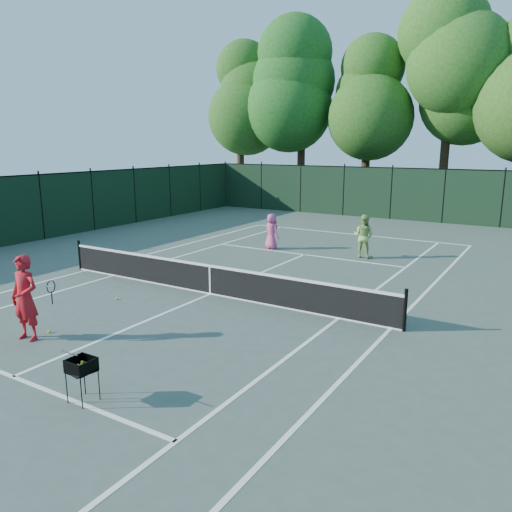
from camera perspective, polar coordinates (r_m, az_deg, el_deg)
The scene contains 21 objects.
ground at distance 15.10m, azimuth -5.24°, elevation -4.35°, with size 90.00×90.00×0.00m, color #435147.
sideline_doubles_left at distance 18.80m, azimuth -18.78°, elevation -1.56°, with size 0.10×23.77×0.01m, color white.
sideline_doubles_right at distance 12.75m, azimuth 15.15°, elevation -8.00°, with size 0.10×23.77×0.01m, color white.
sideline_singles_left at distance 17.78m, azimuth -15.94°, elevation -2.15°, with size 0.10×23.77×0.01m, color white.
sideline_singles_right at distance 13.16m, azimuth 9.40°, elevation -7.06°, with size 0.10×23.77×0.01m, color white.
baseline_far at distance 25.36m, azimuth 11.02°, elevation 2.46°, with size 10.97×0.10×0.01m, color white.
service_line_near at distance 11.01m, azimuth -26.03°, elevation -12.29°, with size 8.23×0.10×0.01m, color white.
service_line_far at distance 20.41m, azimuth 5.55°, elevation 0.17°, with size 8.23×0.10×0.01m, color white.
center_service_line at distance 15.10m, azimuth -5.24°, elevation -4.34°, with size 0.10×12.80×0.01m, color white.
tennis_net at distance 14.96m, azimuth -5.27°, elevation -2.61°, with size 11.69×0.09×1.06m.
fence_far at distance 30.92m, azimuth 15.19°, elevation 6.87°, with size 24.00×0.05×3.00m, color black.
tree_0 at distance 39.69m, azimuth -1.83°, elevation 18.13°, with size 6.40×6.40×13.14m.
tree_1 at distance 37.69m, azimuth 5.35°, elevation 19.18°, with size 6.80×6.80×13.98m.
tree_2 at distance 35.47m, azimuth 12.78°, elevation 17.78°, with size 6.00×6.00×12.40m.
tree_3 at distance 34.79m, azimuth 21.46°, elevation 19.47°, with size 7.00×7.00×14.45m.
coach at distance 12.52m, azimuth -24.88°, elevation -4.37°, with size 0.94×0.75×1.99m.
player_pink at distance 21.32m, azimuth 1.78°, elevation 2.83°, with size 0.86×0.71×1.51m.
player_green at distance 20.13m, azimuth 12.19°, elevation 2.25°, with size 0.88×0.71×1.72m.
ball_hopper at distance 9.32m, azimuth -19.34°, elevation -11.75°, with size 0.48×0.48×0.80m.
loose_ball_near_cart at distance 13.02m, azimuth -22.56°, elevation -7.97°, with size 0.07×0.07×0.07m, color #C5E62F.
loose_ball_midcourt at distance 15.05m, azimuth -15.62°, elevation -4.70°, with size 0.07×0.07×0.07m, color #BFDA2C.
Camera 1 is at (8.69, -11.53, 4.42)m, focal length 35.00 mm.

